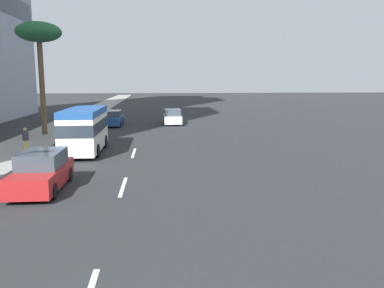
# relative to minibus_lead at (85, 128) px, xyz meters

# --- Properties ---
(ground_plane) EXTENTS (198.00, 198.00, 0.00)m
(ground_plane) POSITION_rel_minibus_lead_xyz_m (10.08, -3.16, -1.57)
(ground_plane) COLOR #26282B
(sidewalk_right) EXTENTS (162.00, 3.99, 0.15)m
(sidewalk_right) POSITION_rel_minibus_lead_xyz_m (10.08, 4.72, -1.50)
(sidewalk_right) COLOR gray
(sidewalk_right) RESTS_ON ground_plane
(lane_stripe_mid) EXTENTS (3.20, 0.16, 0.01)m
(lane_stripe_mid) POSITION_rel_minibus_lead_xyz_m (-8.63, -3.16, -1.57)
(lane_stripe_mid) COLOR silver
(lane_stripe_mid) RESTS_ON ground_plane
(lane_stripe_far) EXTENTS (3.20, 0.16, 0.01)m
(lane_stripe_far) POSITION_rel_minibus_lead_xyz_m (-0.54, -3.16, -1.57)
(lane_stripe_far) COLOR silver
(lane_stripe_far) RESTS_ON ground_plane
(minibus_lead) EXTENTS (6.42, 2.29, 2.86)m
(minibus_lead) POSITION_rel_minibus_lead_xyz_m (0.00, 0.00, 0.00)
(minibus_lead) COLOR silver
(minibus_lead) RESTS_ON ground_plane
(car_second) EXTENTS (4.75, 1.88, 1.58)m
(car_second) POSITION_rel_minibus_lead_xyz_m (15.85, -6.31, -0.82)
(car_second) COLOR silver
(car_second) RESTS_ON ground_plane
(car_third) EXTENTS (4.52, 1.87, 1.65)m
(car_third) POSITION_rel_minibus_lead_xyz_m (-8.73, 0.29, -0.79)
(car_third) COLOR #A51E1E
(car_third) RESTS_ON ground_plane
(car_fourth) EXTENTS (4.76, 1.82, 1.54)m
(car_fourth) POSITION_rel_minibus_lead_xyz_m (15.00, -0.16, -0.84)
(car_fourth) COLOR #1E478C
(car_fourth) RESTS_ON ground_plane
(pedestrian_near_lamp) EXTENTS (0.38, 0.39, 1.60)m
(pedestrian_near_lamp) POSITION_rel_minibus_lead_xyz_m (-0.63, 3.54, -0.55)
(pedestrian_near_lamp) COLOR gold
(pedestrian_near_lamp) RESTS_ON sidewalk_right
(palm_tree) EXTENTS (3.61, 3.61, 9.16)m
(palm_tree) POSITION_rel_minibus_lead_xyz_m (7.98, 4.77, 6.64)
(palm_tree) COLOR brown
(palm_tree) RESTS_ON sidewalk_right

